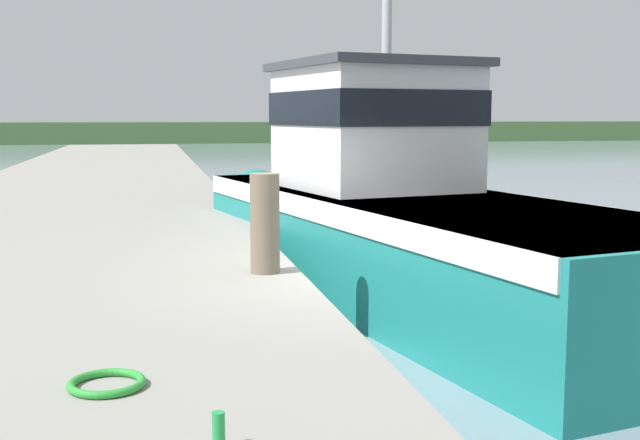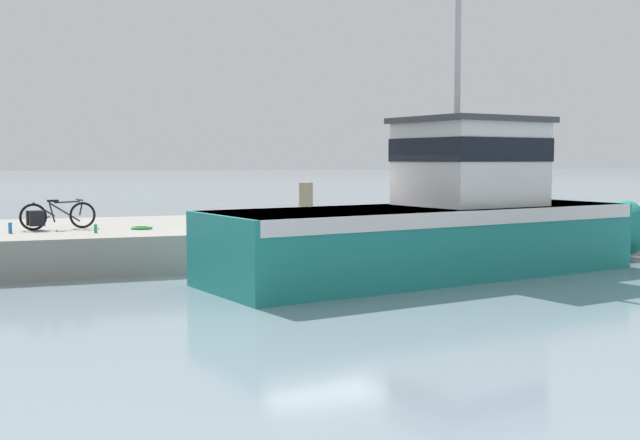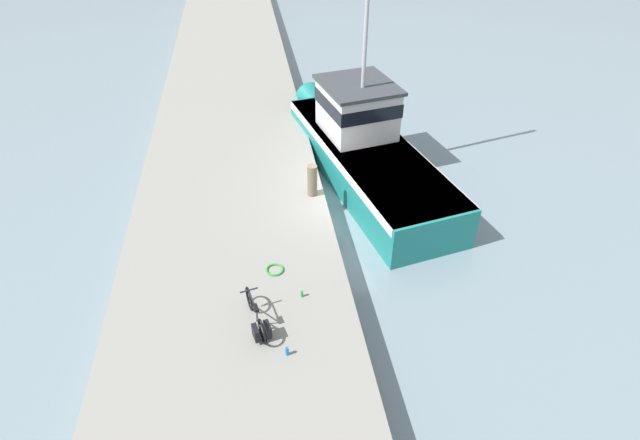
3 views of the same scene
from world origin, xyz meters
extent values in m
plane|color=gray|center=(0.00, 0.00, 0.00)|extent=(320.00, 320.00, 0.00)
cube|color=gray|center=(-3.77, 0.00, 0.41)|extent=(6.08, 80.00, 0.82)
cube|color=teal|center=(1.17, 2.02, 0.72)|extent=(4.71, 9.76, 1.43)
cone|color=teal|center=(0.02, 7.43, 0.72)|extent=(1.68, 1.93, 1.36)
cube|color=white|center=(1.17, 2.02, 1.29)|extent=(4.73, 9.59, 0.29)
cube|color=white|center=(0.92, 3.16, 2.30)|extent=(2.74, 2.94, 1.74)
cube|color=black|center=(0.92, 3.16, 2.60)|extent=(2.79, 3.00, 0.49)
cube|color=#3D4247|center=(0.92, 3.16, 3.23)|extent=(2.96, 3.17, 0.12)
torus|color=black|center=(-3.05, -5.58, 1.13)|extent=(0.19, 0.60, 0.61)
torus|color=black|center=(-3.30, -4.51, 1.13)|extent=(0.19, 0.60, 0.61)
cylinder|color=#232833|center=(-3.09, -5.41, 1.06)|extent=(0.12, 0.37, 0.17)
cylinder|color=#232833|center=(-3.14, -5.18, 1.22)|extent=(0.07, 0.15, 0.46)
cylinder|color=#232833|center=(-3.10, -5.36, 1.29)|extent=(0.15, 0.48, 0.35)
cylinder|color=#232833|center=(-3.21, -4.90, 1.21)|extent=(0.19, 0.69, 0.47)
cylinder|color=#232833|center=(-3.22, -4.85, 1.44)|extent=(0.16, 0.56, 0.05)
cylinder|color=#232833|center=(-3.29, -4.54, 1.28)|extent=(0.06, 0.11, 0.31)
cylinder|color=#232833|center=(-3.28, -4.57, 1.48)|extent=(0.44, 0.14, 0.04)
cube|color=black|center=(-3.15, -5.16, 1.48)|extent=(0.15, 0.26, 0.05)
cube|color=black|center=(-3.20, -5.57, 1.10)|extent=(0.19, 0.34, 0.33)
cube|color=black|center=(-2.92, -5.50, 1.10)|extent=(0.19, 0.34, 0.33)
cylinder|color=#756651|center=(-1.12, 0.18, 1.36)|extent=(0.32, 0.32, 1.07)
torus|color=green|center=(-2.61, -3.26, 0.85)|extent=(0.49, 0.49, 0.05)
cylinder|color=green|center=(-2.00, -4.32, 0.92)|extent=(0.07, 0.07, 0.19)
cylinder|color=blue|center=(-2.54, -6.06, 0.94)|extent=(0.08, 0.08, 0.23)
camera|label=1|loc=(-2.31, -8.25, 2.51)|focal=45.00mm
camera|label=2|loc=(15.86, -5.66, 2.41)|focal=45.00mm
camera|label=3|loc=(-2.86, -13.16, 9.94)|focal=28.00mm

